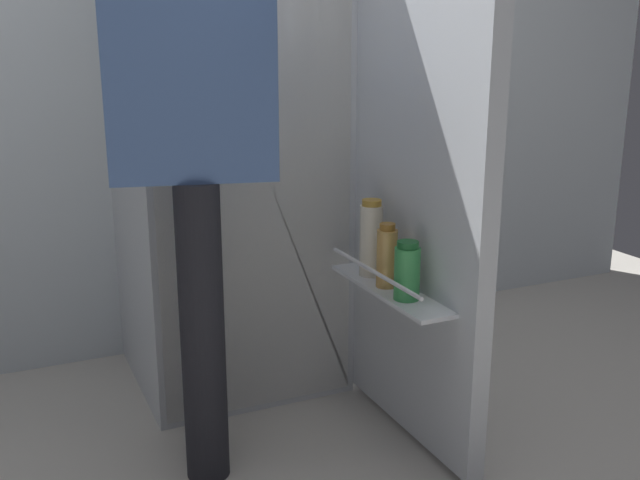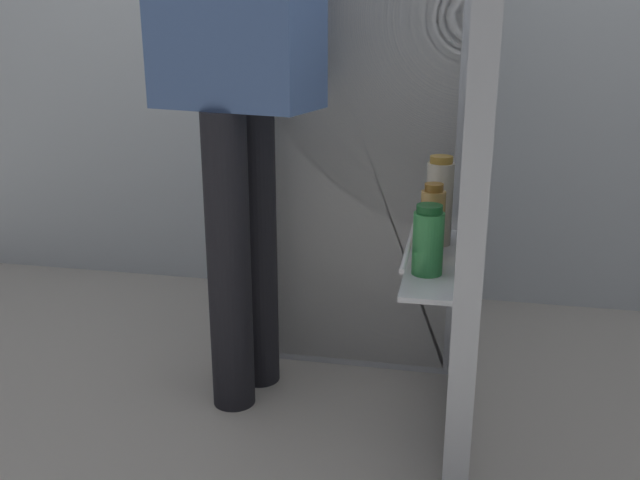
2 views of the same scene
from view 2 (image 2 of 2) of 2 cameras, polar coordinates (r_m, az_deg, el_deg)
The scene contains 3 objects.
ground_plane at distance 2.09m, azimuth 0.60°, elevation -13.16°, with size 5.10×5.10×0.00m, color #B7B2A8.
refrigerator at distance 2.31m, azimuth 3.92°, elevation 12.64°, with size 0.73×1.33×1.74m.
person at distance 1.89m, azimuth -6.56°, elevation 15.74°, with size 0.56×0.79×1.68m.
Camera 2 is at (0.34, -1.76, 1.07)m, focal length 39.57 mm.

